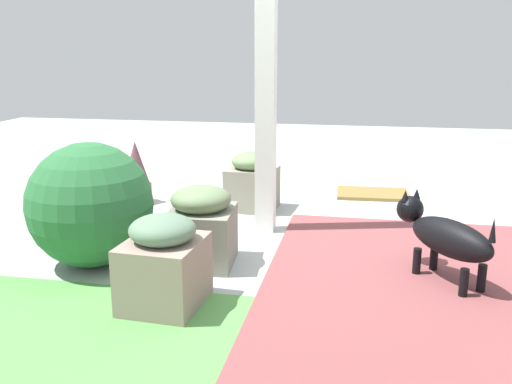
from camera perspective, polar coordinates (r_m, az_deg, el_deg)
name	(u,v)px	position (r m, az deg, el deg)	size (l,w,h in m)	color
ground_plane	(302,238)	(3.95, 4.60, -4.66)	(12.00, 12.00, 0.00)	#A5ACA9
brick_path	(428,286)	(3.30, 16.83, -9.00)	(1.80, 2.40, 0.02)	brown
porch_pillar	(266,77)	(3.92, 1.01, 11.46)	(0.13, 0.13, 2.17)	white
stone_planter_nearest	(252,182)	(4.59, -0.38, 1.06)	(0.41, 0.39, 0.47)	gray
stone_planter_mid	(202,226)	(3.44, -5.49, -3.44)	(0.41, 0.45, 0.49)	gray
stone_planter_far	(164,263)	(2.91, -9.22, -7.05)	(0.40, 0.45, 0.48)	gray
round_shrub	(90,205)	(3.51, -16.29, -1.25)	(0.75, 0.75, 0.75)	#296637
terracotta_pot_spiky	(136,174)	(4.88, -11.92, 1.81)	(0.25, 0.25, 0.53)	#B05835
dog	(444,235)	(3.31, 18.35, -4.13)	(0.53, 0.61, 0.47)	black
doormat	(373,194)	(5.17, 11.61, -0.18)	(0.63, 0.42, 0.03)	olive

